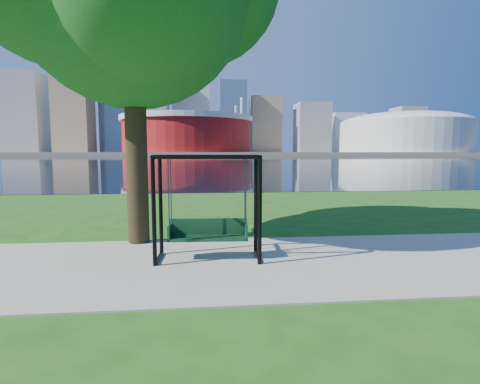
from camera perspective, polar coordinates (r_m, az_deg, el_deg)
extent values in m
plane|color=#1E5114|center=(7.76, -0.36, -9.85)|extent=(900.00, 900.00, 0.00)
cube|color=#9E937F|center=(7.28, 0.01, -10.81)|extent=(120.00, 4.00, 0.03)
cube|color=black|center=(109.45, -5.40, 4.99)|extent=(900.00, 180.00, 0.02)
cube|color=#937F60|center=(313.43, -5.64, 5.89)|extent=(900.00, 228.00, 2.00)
cylinder|color=maroon|center=(242.85, -8.02, 8.63)|extent=(80.00, 80.00, 22.00)
cylinder|color=silver|center=(243.46, -8.06, 10.87)|extent=(83.00, 83.00, 3.00)
cylinder|color=silver|center=(262.97, -0.59, 9.59)|extent=(2.00, 2.00, 32.00)
cylinder|color=silver|center=(265.29, -15.09, 9.35)|extent=(2.00, 2.00, 32.00)
cylinder|color=silver|center=(227.93, -16.65, 9.87)|extent=(2.00, 2.00, 32.00)
cylinder|color=silver|center=(225.23, 0.29, 10.17)|extent=(2.00, 2.00, 32.00)
cylinder|color=beige|center=(278.00, 23.70, 7.65)|extent=(84.00, 84.00, 20.00)
ellipsoid|color=beige|center=(278.46, 23.79, 9.50)|extent=(84.00, 84.00, 15.12)
cube|color=gray|center=(348.02, -29.85, 10.42)|extent=(28.00, 28.00, 62.00)
cube|color=#998466|center=(326.03, -24.10, 13.34)|extent=(26.00, 26.00, 88.00)
cube|color=slate|center=(342.86, -17.87, 13.78)|extent=(30.00, 24.00, 95.00)
cube|color=gray|center=(316.93, -13.14, 12.47)|extent=(24.00, 24.00, 72.00)
cube|color=silver|center=(344.87, -7.43, 12.72)|extent=(32.00, 28.00, 80.00)
cube|color=slate|center=(319.77, -1.13, 11.31)|extent=(22.00, 22.00, 58.00)
cube|color=#998466|center=(337.91, 3.82, 10.17)|extent=(26.00, 26.00, 48.00)
cube|color=gray|center=(336.98, 10.92, 9.57)|extent=(28.00, 24.00, 42.00)
cube|color=silver|center=(373.42, 15.76, 8.64)|extent=(30.00, 26.00, 36.00)
cube|color=gray|center=(376.95, 24.07, 8.62)|extent=(24.00, 24.00, 40.00)
cube|color=#998466|center=(410.43, 27.89, 7.64)|extent=(26.00, 26.00, 32.00)
sphere|color=#998466|center=(335.74, -24.48, 21.39)|extent=(10.00, 10.00, 10.00)
cylinder|color=black|center=(7.05, -13.00, -3.13)|extent=(0.08, 0.08, 2.04)
cylinder|color=black|center=(6.98, 3.04, -3.07)|extent=(0.08, 0.08, 2.04)
cylinder|color=black|center=(7.82, -11.99, -2.20)|extent=(0.08, 0.08, 2.04)
cylinder|color=black|center=(7.76, 2.42, -2.13)|extent=(0.08, 0.08, 2.04)
cylinder|color=black|center=(6.85, -5.10, 5.33)|extent=(1.96, 0.17, 0.08)
cylinder|color=black|center=(7.65, -4.88, 5.41)|extent=(1.96, 0.17, 0.08)
cylinder|color=black|center=(7.35, -12.65, 5.26)|extent=(0.12, 0.80, 0.08)
cylinder|color=black|center=(7.63, -12.30, -9.71)|extent=(0.10, 0.80, 0.06)
cylinder|color=black|center=(7.29, 2.75, 5.39)|extent=(0.12, 0.80, 0.08)
cylinder|color=black|center=(7.57, 2.68, -9.71)|extent=(0.10, 0.80, 0.06)
cube|color=black|center=(7.45, -4.87, -7.03)|extent=(1.57, 0.47, 0.05)
cube|color=black|center=(7.57, -4.84, -5.29)|extent=(1.56, 0.12, 0.34)
cube|color=black|center=(7.48, -10.67, -6.07)|extent=(0.06, 0.40, 0.30)
cube|color=black|center=(7.43, 0.95, -6.05)|extent=(0.06, 0.40, 0.30)
cylinder|color=#34343A|center=(7.19, -10.82, -0.22)|extent=(0.02, 0.02, 1.29)
cylinder|color=#34343A|center=(7.14, 0.91, -0.15)|extent=(0.02, 0.02, 1.29)
cylinder|color=#34343A|center=(7.52, -10.49, 0.06)|extent=(0.02, 0.02, 1.29)
cylinder|color=#34343A|center=(7.47, 0.73, 0.12)|extent=(0.02, 0.02, 1.29)
cylinder|color=black|center=(8.95, -15.55, 7.86)|extent=(0.49, 0.49, 4.88)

